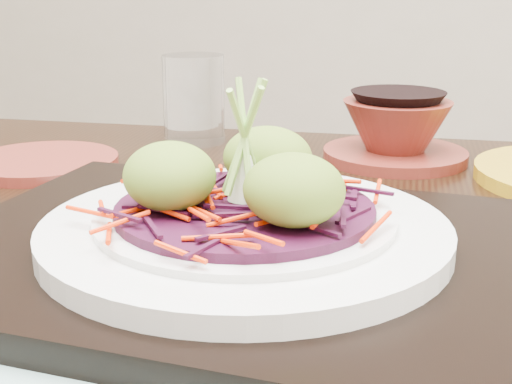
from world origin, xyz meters
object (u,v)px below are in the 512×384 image
(serving_tray, at_px, (245,255))
(terracotta_side_plate, at_px, (43,162))
(white_plate, at_px, (245,229))
(water_glass, at_px, (194,99))
(terracotta_bowl_set, at_px, (396,134))
(dining_table, at_px, (260,363))

(serving_tray, distance_m, terracotta_side_plate, 0.35)
(white_plate, relative_size, water_glass, 2.62)
(terracotta_bowl_set, bearing_deg, dining_table, -98.77)
(white_plate, relative_size, terracotta_side_plate, 1.74)
(terracotta_bowl_set, bearing_deg, white_plate, -95.87)
(terracotta_bowl_set, bearing_deg, serving_tray, -95.87)
(serving_tray, relative_size, terracotta_bowl_set, 2.65)
(terracotta_side_plate, bearing_deg, serving_tray, -30.64)
(terracotta_side_plate, xyz_separation_m, terracotta_bowl_set, (0.33, 0.16, 0.02))
(white_plate, distance_m, terracotta_bowl_set, 0.34)
(serving_tray, relative_size, water_glass, 4.03)
(serving_tray, bearing_deg, white_plate, 150.54)
(dining_table, xyz_separation_m, terracotta_bowl_set, (0.04, 0.29, 0.13))
(dining_table, relative_size, terracotta_bowl_set, 8.38)
(terracotta_side_plate, height_order, terracotta_bowl_set, terracotta_bowl_set)
(white_plate, height_order, water_glass, water_glass)
(white_plate, relative_size, terracotta_bowl_set, 1.73)
(dining_table, height_order, water_glass, water_glass)
(dining_table, bearing_deg, white_plate, -89.10)
(serving_tray, bearing_deg, terracotta_bowl_set, 81.23)
(serving_tray, xyz_separation_m, terracotta_bowl_set, (0.04, 0.34, 0.02))
(serving_tray, distance_m, terracotta_bowl_set, 0.34)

